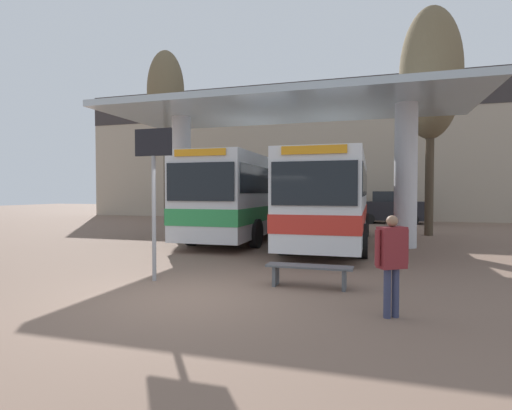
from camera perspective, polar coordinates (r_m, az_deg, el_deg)
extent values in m
plane|color=#755B4C|center=(7.80, -10.24, -12.89)|extent=(100.00, 100.00, 0.00)
cube|color=tan|center=(29.88, 10.21, 7.73)|extent=(40.00, 0.50, 10.14)
cube|color=#332D2D|center=(30.53, 10.26, 14.98)|extent=(40.00, 0.58, 2.40)
cylinder|color=silver|center=(17.14, -10.58, 3.78)|extent=(0.79, 0.79, 5.14)
cylinder|color=silver|center=(15.25, 20.60, 3.94)|extent=(0.79, 0.79, 5.14)
cube|color=#A8B7C1|center=(15.94, 4.10, 13.72)|extent=(13.88, 5.82, 0.24)
cube|color=silver|center=(17.59, -0.96, 1.42)|extent=(2.59, 10.49, 3.03)
cube|color=black|center=(17.59, -0.96, 3.30)|extent=(2.63, 10.07, 0.97)
cube|color=#2D934C|center=(17.61, -0.96, -0.80)|extent=(2.63, 10.53, 0.55)
cube|color=black|center=(12.66, -8.04, 3.30)|extent=(2.29, 0.08, 1.21)
cube|color=orange|center=(12.72, -8.06, 7.46)|extent=(1.74, 0.07, 0.22)
cylinder|color=black|center=(15.08, -9.16, -3.75)|extent=(0.29, 1.04, 1.04)
cylinder|color=black|center=(14.20, -0.04, -4.08)|extent=(0.29, 1.04, 1.04)
cylinder|color=black|center=(20.76, -1.89, -2.21)|extent=(0.29, 1.04, 1.04)
cylinder|color=black|center=(20.13, 4.86, -2.34)|extent=(0.29, 1.04, 1.04)
cube|color=silver|center=(15.67, 10.87, 1.06)|extent=(2.55, 10.59, 2.88)
cube|color=black|center=(15.67, 10.88, 3.05)|extent=(2.59, 10.17, 0.92)
cube|color=red|center=(15.69, 10.85, -1.31)|extent=(2.59, 10.63, 0.52)
cube|color=black|center=(10.40, 8.20, 3.07)|extent=(2.23, 0.09, 1.15)
cube|color=orange|center=(10.45, 8.22, 7.83)|extent=(1.69, 0.07, 0.22)
cylinder|color=black|center=(12.69, 4.00, -4.77)|extent=(0.29, 1.05, 1.05)
cylinder|color=black|center=(12.42, 15.03, -4.97)|extent=(0.29, 1.05, 1.05)
cylinder|color=black|center=(18.75, 7.97, -2.65)|extent=(0.29, 1.05, 1.05)
cylinder|color=black|center=(18.56, 15.39, -2.74)|extent=(0.29, 1.05, 1.05)
cube|color=#4C5156|center=(8.45, 7.61, -8.69)|extent=(1.79, 0.44, 0.04)
cube|color=#4C5156|center=(8.63, 2.84, -10.00)|extent=(0.07, 0.37, 0.42)
cube|color=#4C5156|center=(8.41, 12.50, -10.36)|extent=(0.07, 0.37, 0.42)
cylinder|color=gray|center=(9.18, -14.38, -1.89)|extent=(0.09, 0.09, 2.79)
cube|color=black|center=(9.22, -14.46, 8.67)|extent=(0.90, 0.06, 0.60)
cylinder|color=#333856|center=(6.74, 18.24, -11.88)|extent=(0.16, 0.16, 0.78)
cylinder|color=#333856|center=(6.82, 19.30, -11.73)|extent=(0.16, 0.16, 0.78)
cube|color=maroon|center=(6.65, 18.83, -5.77)|extent=(0.48, 0.42, 0.65)
sphere|color=#89664C|center=(6.61, 18.87, -2.19)|extent=(0.18, 0.18, 0.18)
cylinder|color=maroon|center=(6.51, 16.97, -5.86)|extent=(0.12, 0.12, 0.56)
cylinder|color=maroon|center=(6.80, 20.62, -5.57)|extent=(0.12, 0.12, 0.56)
cylinder|color=#473A2B|center=(25.96, -12.70, 5.09)|extent=(0.33, 0.33, 6.96)
ellipsoid|color=brown|center=(26.69, -12.78, 15.59)|extent=(2.30, 2.30, 5.07)
cylinder|color=#473A2B|center=(19.93, 23.53, 4.25)|extent=(0.38, 0.38, 5.75)
ellipsoid|color=brown|center=(20.63, 23.70, 16.89)|extent=(2.72, 2.72, 5.98)
cube|color=black|center=(26.88, 18.73, -0.78)|extent=(4.15, 1.76, 1.18)
cube|color=#1E2328|center=(26.85, 18.75, 1.17)|extent=(2.28, 1.61, 0.65)
cylinder|color=black|center=(27.85, 21.30, -1.75)|extent=(0.60, 0.22, 0.60)
cylinder|color=black|center=(26.11, 21.61, -1.99)|extent=(0.60, 0.22, 0.60)
cylinder|color=black|center=(27.76, 16.01, -1.71)|extent=(0.60, 0.22, 0.60)
cylinder|color=black|center=(26.02, 15.96, -1.94)|extent=(0.60, 0.22, 0.60)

